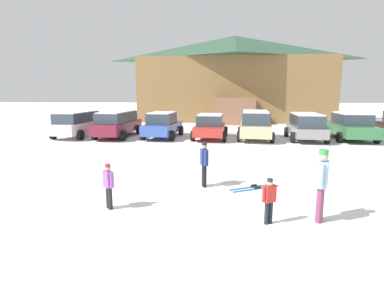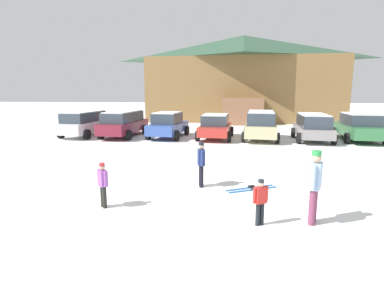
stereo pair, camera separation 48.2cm
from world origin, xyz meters
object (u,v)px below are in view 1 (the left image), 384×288
at_px(skier_adult_in_blue_parka, 322,181).
at_px(ski_lodge, 234,78).
at_px(parked_beige_suv, 255,124).
at_px(parked_maroon_van, 118,123).
at_px(parked_blue_hatchback, 163,125).
at_px(pair_of_skis, 255,188).
at_px(skier_child_in_purple_jacket, 109,184).
at_px(skier_child_in_red_jacket, 269,198).
at_px(parked_red_sedan, 210,126).
at_px(parked_grey_wagon, 306,126).
at_px(skier_teen_in_navy_coat, 204,162).
at_px(parked_green_coupe, 350,126).
at_px(parked_white_suv, 78,123).

bearing_deg(skier_adult_in_blue_parka, ski_lodge, 90.43).
bearing_deg(parked_beige_suv, ski_lodge, 91.66).
height_order(parked_maroon_van, parked_beige_suv, parked_beige_suv).
bearing_deg(parked_blue_hatchback, pair_of_skis, -65.95).
height_order(parked_maroon_van, skier_child_in_purple_jacket, parked_maroon_van).
distance_m(skier_child_in_red_jacket, skier_adult_in_blue_parka, 1.26).
height_order(skier_child_in_red_jacket, pair_of_skis, skier_child_in_red_jacket).
bearing_deg(parked_red_sedan, skier_child_in_purple_jacket, -101.81).
height_order(parked_grey_wagon, skier_teen_in_navy_coat, parked_grey_wagon).
bearing_deg(skier_child_in_purple_jacket, parked_red_sedan, 78.19).
xyz_separation_m(parked_beige_suv, parked_green_coupe, (5.90, 0.38, -0.10)).
xyz_separation_m(ski_lodge, skier_teen_in_navy_coat, (-2.50, -23.83, -3.62)).
bearing_deg(parked_maroon_van, skier_adult_in_blue_parka, -55.36).
relative_size(parked_blue_hatchback, parked_grey_wagon, 1.01).
bearing_deg(skier_child_in_red_jacket, parked_blue_hatchback, 109.45).
height_order(parked_maroon_van, parked_green_coupe, parked_maroon_van).
relative_size(skier_child_in_purple_jacket, pair_of_skis, 0.73).
distance_m(parked_green_coupe, skier_child_in_red_jacket, 14.62).
distance_m(parked_grey_wagon, skier_child_in_purple_jacket, 14.29).
xyz_separation_m(parked_beige_suv, skier_teen_in_navy_coat, (-2.91, -9.68, -0.15)).
height_order(parked_blue_hatchback, parked_green_coupe, parked_green_coupe).
bearing_deg(skier_teen_in_navy_coat, parked_white_suv, 130.58).
bearing_deg(parked_blue_hatchback, parked_green_coupe, 0.29).
relative_size(ski_lodge, skier_child_in_red_jacket, 18.83).
relative_size(parked_white_suv, skier_adult_in_blue_parka, 2.69).
distance_m(parked_beige_suv, pair_of_skis, 9.91).
relative_size(parked_grey_wagon, skier_child_in_purple_jacket, 3.63).
bearing_deg(ski_lodge, parked_grey_wagon, -76.19).
height_order(ski_lodge, skier_child_in_purple_jacket, ski_lodge).
relative_size(ski_lodge, parked_maroon_van, 4.09).
xyz_separation_m(ski_lodge, parked_green_coupe, (6.30, -13.76, -3.57)).
bearing_deg(skier_child_in_red_jacket, parked_green_coupe, 60.08).
xyz_separation_m(parked_white_suv, skier_child_in_red_jacket, (10.11, -12.65, -0.31)).
xyz_separation_m(parked_beige_suv, skier_child_in_purple_jacket, (-5.26, -11.66, -0.29)).
height_order(parked_grey_wagon, skier_child_in_red_jacket, parked_grey_wagon).
distance_m(ski_lodge, parked_green_coupe, 15.55).
height_order(parked_maroon_van, parked_blue_hatchback, parked_maroon_van).
xyz_separation_m(parked_grey_wagon, skier_child_in_red_jacket, (-4.48, -12.23, -0.29)).
distance_m(ski_lodge, parked_beige_suv, 14.57).
xyz_separation_m(parked_green_coupe, skier_child_in_red_jacket, (-7.29, -12.67, -0.25)).
relative_size(parked_beige_suv, parked_grey_wagon, 1.01).
bearing_deg(parked_white_suv, parked_green_coupe, 0.09).
relative_size(parked_grey_wagon, skier_teen_in_navy_coat, 3.00).
height_order(parked_grey_wagon, skier_adult_in_blue_parka, skier_adult_in_blue_parka).
xyz_separation_m(parked_maroon_van, pair_of_skis, (7.50, -10.20, -0.89)).
xyz_separation_m(ski_lodge, skier_adult_in_blue_parka, (0.20, -26.22, -3.47)).
distance_m(skier_teen_in_navy_coat, skier_adult_in_blue_parka, 3.61).
relative_size(parked_green_coupe, skier_child_in_purple_jacket, 4.16).
bearing_deg(skier_teen_in_navy_coat, parked_red_sedan, 89.24).
bearing_deg(ski_lodge, skier_adult_in_blue_parka, -89.57).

